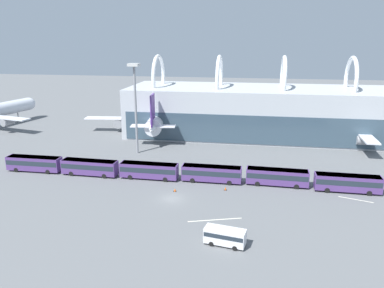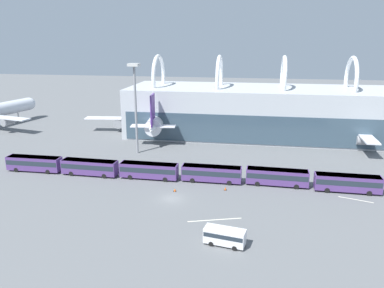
{
  "view_description": "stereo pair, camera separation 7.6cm",
  "coord_description": "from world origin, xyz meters",
  "px_view_note": "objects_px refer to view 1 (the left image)",
  "views": [
    {
      "loc": [
        14.15,
        -62.19,
        28.55
      ],
      "look_at": [
        -0.16,
        23.09,
        4.0
      ],
      "focal_mm": 35.0,
      "sensor_mm": 36.0,
      "label": 1
    },
    {
      "loc": [
        14.22,
        -62.18,
        28.55
      ],
      "look_at": [
        -0.16,
        23.09,
        4.0
      ],
      "focal_mm": 35.0,
      "sensor_mm": 36.0,
      "label": 2
    }
  ],
  "objects_px": {
    "shuttle_bus_2": "(149,170)",
    "shuttle_bus_4": "(277,176)",
    "airliner_parked_remote": "(354,123)",
    "service_van_foreground": "(225,236)",
    "traffic_cone_2": "(175,190)",
    "airliner_at_gate_far": "(161,116)",
    "floodlight_mast": "(135,94)",
    "shuttle_bus_5": "(347,182)",
    "shuttle_bus_3": "(212,173)",
    "shuttle_bus_0": "(34,163)",
    "shuttle_bus_1": "(90,166)",
    "traffic_cone_1": "(225,188)"
  },
  "relations": [
    {
      "from": "shuttle_bus_2",
      "to": "shuttle_bus_4",
      "type": "distance_m",
      "value": 26.31
    },
    {
      "from": "service_van_foreground",
      "to": "shuttle_bus_2",
      "type": "bearing_deg",
      "value": 137.34
    },
    {
      "from": "shuttle_bus_5",
      "to": "floodlight_mast",
      "type": "distance_m",
      "value": 52.43
    },
    {
      "from": "airliner_at_gate_far",
      "to": "shuttle_bus_3",
      "type": "distance_m",
      "value": 45.39
    },
    {
      "from": "shuttle_bus_0",
      "to": "floodlight_mast",
      "type": "height_order",
      "value": "floodlight_mast"
    },
    {
      "from": "shuttle_bus_1",
      "to": "shuttle_bus_2",
      "type": "distance_m",
      "value": 13.15
    },
    {
      "from": "shuttle_bus_0",
      "to": "shuttle_bus_3",
      "type": "xyz_separation_m",
      "value": [
        39.46,
        0.17,
        0.0
      ]
    },
    {
      "from": "shuttle_bus_0",
      "to": "airliner_at_gate_far",
      "type": "bearing_deg",
      "value": 65.09
    },
    {
      "from": "shuttle_bus_2",
      "to": "traffic_cone_2",
      "type": "distance_m",
      "value": 9.07
    },
    {
      "from": "shuttle_bus_2",
      "to": "traffic_cone_2",
      "type": "height_order",
      "value": "shuttle_bus_2"
    },
    {
      "from": "airliner_at_gate_far",
      "to": "service_van_foreground",
      "type": "bearing_deg",
      "value": -164.96
    },
    {
      "from": "shuttle_bus_1",
      "to": "service_van_foreground",
      "type": "bearing_deg",
      "value": -35.42
    },
    {
      "from": "shuttle_bus_2",
      "to": "airliner_parked_remote",
      "type": "bearing_deg",
      "value": 39.19
    },
    {
      "from": "shuttle_bus_2",
      "to": "airliner_at_gate_far",
      "type": "bearing_deg",
      "value": 101.36
    },
    {
      "from": "shuttle_bus_2",
      "to": "shuttle_bus_4",
      "type": "height_order",
      "value": "same"
    },
    {
      "from": "shuttle_bus_0",
      "to": "airliner_parked_remote",
      "type": "bearing_deg",
      "value": 27.21
    },
    {
      "from": "shuttle_bus_0",
      "to": "traffic_cone_1",
      "type": "xyz_separation_m",
      "value": [
        42.65,
        -3.76,
        -1.64
      ]
    },
    {
      "from": "shuttle_bus_4",
      "to": "service_van_foreground",
      "type": "height_order",
      "value": "shuttle_bus_4"
    },
    {
      "from": "shuttle_bus_1",
      "to": "traffic_cone_1",
      "type": "relative_size",
      "value": 18.38
    },
    {
      "from": "shuttle_bus_3",
      "to": "traffic_cone_1",
      "type": "height_order",
      "value": "shuttle_bus_3"
    },
    {
      "from": "airliner_parked_remote",
      "to": "shuttle_bus_2",
      "type": "height_order",
      "value": "airliner_parked_remote"
    },
    {
      "from": "floodlight_mast",
      "to": "service_van_foreground",
      "type": "bearing_deg",
      "value": -57.67
    },
    {
      "from": "shuttle_bus_3",
      "to": "floodlight_mast",
      "type": "height_order",
      "value": "floodlight_mast"
    },
    {
      "from": "shuttle_bus_2",
      "to": "shuttle_bus_5",
      "type": "relative_size",
      "value": 1.0
    },
    {
      "from": "shuttle_bus_2",
      "to": "service_van_foreground",
      "type": "height_order",
      "value": "shuttle_bus_2"
    },
    {
      "from": "airliner_parked_remote",
      "to": "shuttle_bus_1",
      "type": "xyz_separation_m",
      "value": [
        -62.69,
        -39.37,
        -3.07
      ]
    },
    {
      "from": "shuttle_bus_4",
      "to": "traffic_cone_2",
      "type": "xyz_separation_m",
      "value": [
        -19.54,
        -6.39,
        -1.68
      ]
    },
    {
      "from": "airliner_parked_remote",
      "to": "shuttle_bus_4",
      "type": "distance_m",
      "value": 45.19
    },
    {
      "from": "traffic_cone_2",
      "to": "traffic_cone_1",
      "type": "bearing_deg",
      "value": 13.04
    },
    {
      "from": "traffic_cone_2",
      "to": "floodlight_mast",
      "type": "bearing_deg",
      "value": 122.68
    },
    {
      "from": "service_van_foreground",
      "to": "shuttle_bus_5",
      "type": "bearing_deg",
      "value": 57.25
    },
    {
      "from": "shuttle_bus_2",
      "to": "shuttle_bus_5",
      "type": "distance_m",
      "value": 39.46
    },
    {
      "from": "shuttle_bus_1",
      "to": "floodlight_mast",
      "type": "distance_m",
      "value": 22.5
    },
    {
      "from": "shuttle_bus_3",
      "to": "service_van_foreground",
      "type": "bearing_deg",
      "value": -78.31
    },
    {
      "from": "shuttle_bus_1",
      "to": "floodlight_mast",
      "type": "bearing_deg",
      "value": 75.38
    },
    {
      "from": "shuttle_bus_0",
      "to": "shuttle_bus_5",
      "type": "bearing_deg",
      "value": -0.64
    },
    {
      "from": "airliner_at_gate_far",
      "to": "shuttle_bus_1",
      "type": "relative_size",
      "value": 3.89
    },
    {
      "from": "shuttle_bus_0",
      "to": "traffic_cone_2",
      "type": "distance_m",
      "value": 33.65
    },
    {
      "from": "service_van_foreground",
      "to": "traffic_cone_2",
      "type": "height_order",
      "value": "service_van_foreground"
    },
    {
      "from": "airliner_at_gate_far",
      "to": "floodlight_mast",
      "type": "height_order",
      "value": "floodlight_mast"
    },
    {
      "from": "shuttle_bus_3",
      "to": "floodlight_mast",
      "type": "relative_size",
      "value": 0.54
    },
    {
      "from": "shuttle_bus_2",
      "to": "floodlight_mast",
      "type": "xyz_separation_m",
      "value": [
        -8.04,
        17.28,
        13.3
      ]
    },
    {
      "from": "shuttle_bus_0",
      "to": "shuttle_bus_4",
      "type": "xyz_separation_m",
      "value": [
        52.61,
        0.42,
        0.0
      ]
    },
    {
      "from": "airliner_parked_remote",
      "to": "service_van_foreground",
      "type": "relative_size",
      "value": 6.31
    },
    {
      "from": "shuttle_bus_2",
      "to": "floodlight_mast",
      "type": "distance_m",
      "value": 23.24
    },
    {
      "from": "shuttle_bus_3",
      "to": "traffic_cone_2",
      "type": "height_order",
      "value": "shuttle_bus_3"
    },
    {
      "from": "shuttle_bus_2",
      "to": "service_van_foreground",
      "type": "distance_m",
      "value": 29.64
    },
    {
      "from": "floodlight_mast",
      "to": "shuttle_bus_5",
      "type": "bearing_deg",
      "value": -20.53
    },
    {
      "from": "airliner_at_gate_far",
      "to": "shuttle_bus_5",
      "type": "height_order",
      "value": "airliner_at_gate_far"
    },
    {
      "from": "shuttle_bus_4",
      "to": "service_van_foreground",
      "type": "xyz_separation_m",
      "value": [
        -8.44,
        -24.24,
        -0.51
      ]
    }
  ]
}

